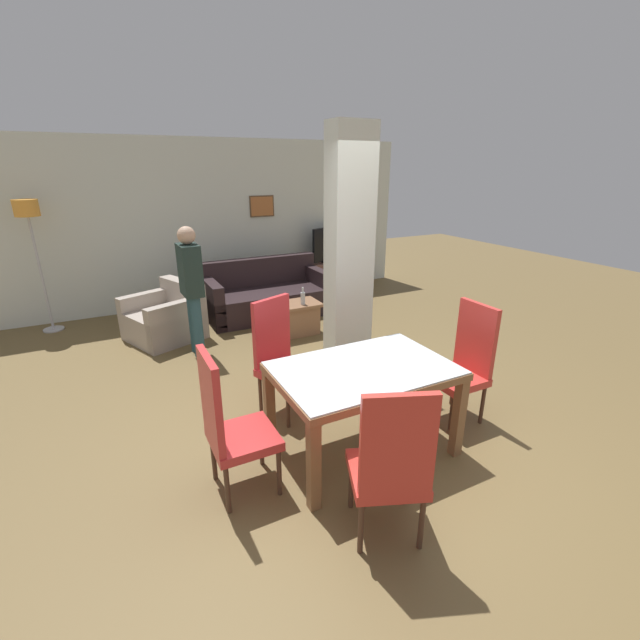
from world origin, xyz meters
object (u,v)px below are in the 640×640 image
object	(u,v)px
bottle	(303,298)
tv_stand	(330,275)
dining_chair_head_left	(229,423)
coffee_table	(292,319)
dining_chair_near_left	(391,464)
dining_chair_head_right	(464,361)
sofa	(267,297)
dining_table	(363,386)
dining_chair_far_left	(280,355)
tv_screen	(330,245)
standing_person	(191,283)
floor_lamp	(29,222)
armchair	(166,319)

from	to	relation	value
bottle	tv_stand	distance (m)	2.45
dining_chair_head_left	coffee_table	xyz separation A→B (m)	(1.64, 2.67, -0.34)
dining_chair_near_left	dining_chair_head_right	world-z (taller)	same
dining_chair_head_right	sofa	distance (m)	3.72
coffee_table	tv_stand	world-z (taller)	tv_stand
dining_table	dining_chair_near_left	xyz separation A→B (m)	(-0.35, -0.87, -0.02)
dining_chair_far_left	coffee_table	distance (m)	2.00
tv_screen	standing_person	xyz separation A→B (m)	(-2.93, -1.88, 0.06)
tv_screen	dining_chair_far_left	bearing A→B (deg)	35.53
dining_chair_far_left	floor_lamp	world-z (taller)	floor_lamp
tv_stand	coffee_table	bearing A→B (deg)	-131.00
tv_stand	floor_lamp	distance (m)	4.82
dining_chair_near_left	floor_lamp	bearing A→B (deg)	134.49
armchair	standing_person	xyz separation A→B (m)	(0.27, -0.72, 0.65)
dining_chair_near_left	tv_screen	size ratio (longest dim) A/B	1.30
sofa	tv_screen	distance (m)	1.90
dining_table	standing_person	world-z (taller)	standing_person
armchair	floor_lamp	size ratio (longest dim) A/B	0.61
dining_chair_head_right	tv_screen	xyz separation A→B (m)	(1.02, 4.50, 0.29)
dining_chair_far_left	floor_lamp	bearing A→B (deg)	-79.54
dining_chair_near_left	standing_person	size ratio (longest dim) A/B	0.69
dining_chair_near_left	floor_lamp	distance (m)	5.80
sofa	standing_person	world-z (taller)	standing_person
dining_chair_near_left	bottle	distance (m)	3.58
tv_screen	floor_lamp	bearing A→B (deg)	-18.84
floor_lamp	dining_chair_head_left	bearing A→B (deg)	-72.23
dining_table	dining_chair_far_left	bearing A→B (deg)	111.25
coffee_table	bottle	size ratio (longest dim) A/B	3.24
bottle	standing_person	size ratio (longest dim) A/B	0.15
dining_table	coffee_table	xyz separation A→B (m)	(0.53, 2.67, -0.37)
dining_chair_head_right	tv_stand	xyz separation A→B (m)	(1.02, 4.50, -0.31)
dining_chair_head_right	bottle	distance (m)	2.61
dining_chair_near_left	dining_chair_far_left	size ratio (longest dim) A/B	1.00
dining_table	armchair	distance (m)	3.53
dining_chair_head_left	tv_screen	xyz separation A→B (m)	(3.23, 4.50, 0.29)
sofa	tv_screen	size ratio (longest dim) A/B	2.23
dining_chair_near_left	dining_chair_head_left	size ratio (longest dim) A/B	1.00
armchair	bottle	distance (m)	1.91
armchair	bottle	world-z (taller)	armchair
dining_chair_far_left	tv_stand	distance (m)	4.38
floor_lamp	dining_chair_near_left	bearing A→B (deg)	-67.70
dining_chair_near_left	standing_person	xyz separation A→B (m)	(-0.45, 3.49, 0.35)
coffee_table	dining_chair_head_left	bearing A→B (deg)	-121.53
dining_chair_head_left	armchair	world-z (taller)	dining_chair_head_left
standing_person	dining_table	bearing A→B (deg)	15.06
standing_person	bottle	bearing A→B (deg)	85.91
coffee_table	bottle	world-z (taller)	bottle
dining_chair_near_left	bottle	size ratio (longest dim) A/B	4.57
standing_person	dining_chair_head_right	bearing A→B (deg)	34.02
bottle	tv_stand	xyz separation A→B (m)	(1.47, 1.94, -0.28)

